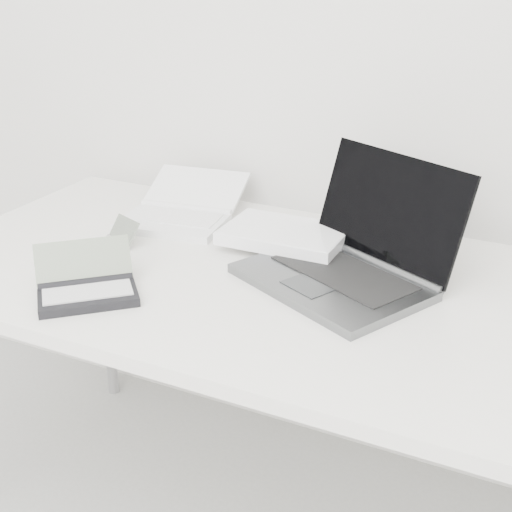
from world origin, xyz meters
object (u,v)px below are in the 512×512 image
at_px(palmtop_charcoal, 87,288).
at_px(laptop_large, 326,251).
at_px(netbook_open_white, 180,212).
at_px(desk, 277,297).

bearing_deg(palmtop_charcoal, laptop_large, -0.63).
distance_m(netbook_open_white, palmtop_charcoal, 0.46).
relative_size(desk, netbook_open_white, 4.50).
xyz_separation_m(desk, netbook_open_white, (-0.36, 0.20, 0.07)).
bearing_deg(desk, palmtop_charcoal, -140.84).
bearing_deg(laptop_large, palmtop_charcoal, -112.32).
xyz_separation_m(laptop_large, netbook_open_white, (-0.44, 0.11, -0.02)).
height_order(desk, palmtop_charcoal, palmtop_charcoal).
relative_size(desk, laptop_large, 2.85).
xyz_separation_m(laptop_large, palmtop_charcoal, (-0.38, -0.34, -0.02)).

